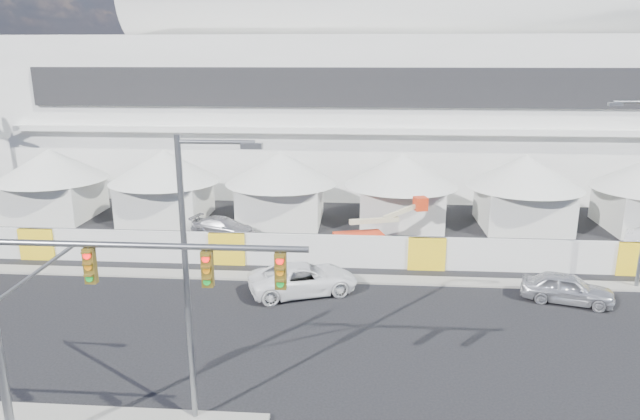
# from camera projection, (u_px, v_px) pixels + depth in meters

# --- Properties ---
(ground) EXTENTS (160.00, 160.00, 0.00)m
(ground) POSITION_uv_depth(u_px,v_px,m) (300.00, 410.00, 20.55)
(ground) COLOR black
(ground) RESTS_ON ground
(stadium) EXTENTS (80.00, 24.80, 21.98)m
(stadium) POSITION_uv_depth(u_px,v_px,m) (429.00, 85.00, 57.38)
(stadium) COLOR silver
(stadium) RESTS_ON ground
(tent_row) EXTENTS (53.40, 8.40, 5.40)m
(tent_row) POSITION_uv_depth(u_px,v_px,m) (341.00, 182.00, 42.78)
(tent_row) COLOR silver
(tent_row) RESTS_ON ground
(hoarding_fence) EXTENTS (70.00, 0.25, 2.00)m
(hoarding_fence) POSITION_uv_depth(u_px,v_px,m) (426.00, 253.00, 33.81)
(hoarding_fence) COLOR silver
(hoarding_fence) RESTS_ON ground
(sedan_silver) EXTENTS (3.03, 4.87, 1.54)m
(sedan_silver) POSITION_uv_depth(u_px,v_px,m) (567.00, 288.00, 29.36)
(sedan_silver) COLOR silver
(sedan_silver) RESTS_ON ground
(pickup_curb) EXTENTS (4.57, 6.41, 1.62)m
(pickup_curb) POSITION_uv_depth(u_px,v_px,m) (303.00, 279.00, 30.49)
(pickup_curb) COLOR white
(pickup_curb) RESTS_ON ground
(lot_car_c) EXTENTS (3.07, 4.95, 1.34)m
(lot_car_c) POSITION_uv_depth(u_px,v_px,m) (223.00, 227.00, 40.16)
(lot_car_c) COLOR #B4B4B9
(lot_car_c) RESTS_ON ground
(traffic_mast) EXTENTS (9.78, 0.79, 8.12)m
(traffic_mast) POSITION_uv_depth(u_px,v_px,m) (56.00, 329.00, 16.75)
(traffic_mast) COLOR slate
(traffic_mast) RESTS_ON median_island
(streetlight_median) EXTENTS (2.73, 0.27, 9.88)m
(streetlight_median) POSITION_uv_depth(u_px,v_px,m) (193.00, 264.00, 18.49)
(streetlight_median) COLOR slate
(streetlight_median) RESTS_ON median_island
(boom_lift) EXTENTS (6.53, 2.29, 3.21)m
(boom_lift) POSITION_uv_depth(u_px,v_px,m) (368.00, 235.00, 37.68)
(boom_lift) COLOR red
(boom_lift) RESTS_ON ground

